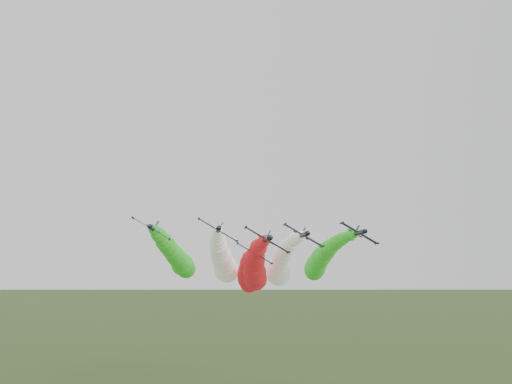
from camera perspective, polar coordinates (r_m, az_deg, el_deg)
jet_lead at (r=132.94m, az=-0.11°, el=-8.81°), size 11.68×73.24×13.50m
jet_inner_left at (r=143.62m, az=-3.77°, el=-7.86°), size 12.08×73.64×13.90m
jet_inner_right at (r=145.43m, az=2.79°, el=-8.35°), size 12.13×73.69×13.95m
jet_outer_left at (r=147.23m, az=-8.98°, el=-7.48°), size 11.36×72.92×13.18m
jet_outer_right at (r=150.83m, az=7.31°, el=-7.81°), size 11.46×73.02×13.28m
jet_trail at (r=154.62m, az=-0.90°, el=-9.44°), size 11.61×73.17×13.43m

